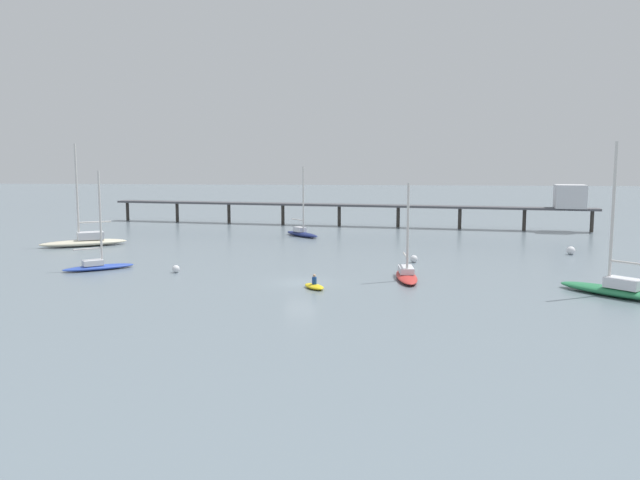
{
  "coord_description": "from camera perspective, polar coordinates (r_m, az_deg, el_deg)",
  "views": [
    {
      "loc": [
        6.58,
        -50.55,
        9.86
      ],
      "look_at": [
        0.0,
        15.66,
        1.5
      ],
      "focal_mm": 36.03,
      "sensor_mm": 36.0,
      "label": 1
    }
  ],
  "objects": [
    {
      "name": "sailboat_cream",
      "position": [
        78.33,
        -20.16,
        -0.01
      ],
      "size": [
        9.52,
        7.09,
        11.64
      ],
      "color": "beige",
      "rests_on": "ground_plane"
    },
    {
      "name": "sailboat_red",
      "position": [
        53.62,
        7.69,
        -2.93
      ],
      "size": [
        2.07,
        6.82,
        7.99
      ],
      "color": "red",
      "rests_on": "ground_plane"
    },
    {
      "name": "sailboat_green",
      "position": [
        51.38,
        24.8,
        -3.81
      ],
      "size": [
        7.34,
        7.57,
        11.15
      ],
      "color": "#287F4C",
      "rests_on": "ground_plane"
    },
    {
      "name": "ground_plane",
      "position": [
        51.92,
        -1.71,
        -3.79
      ],
      "size": [
        400.0,
        400.0,
        0.0
      ],
      "primitive_type": "plane",
      "color": "slate"
    },
    {
      "name": "mooring_buoy_inner",
      "position": [
        57.66,
        -12.68,
        -2.52
      ],
      "size": [
        0.67,
        0.67,
        0.67
      ],
      "primitive_type": "sphere",
      "color": "silver",
      "rests_on": "ground_plane"
    },
    {
      "name": "dinghy_yellow",
      "position": [
        49.39,
        -0.51,
        -4.09
      ],
      "size": [
        2.21,
        2.55,
        1.14
      ],
      "color": "yellow",
      "rests_on": "ground_plane"
    },
    {
      "name": "mooring_buoy_outer",
      "position": [
        62.43,
        8.34,
        -1.67
      ],
      "size": [
        0.71,
        0.71,
        0.71
      ],
      "primitive_type": "sphere",
      "color": "silver",
      "rests_on": "ground_plane"
    },
    {
      "name": "sailboat_navy",
      "position": [
        82.77,
        -1.64,
        0.74
      ],
      "size": [
        5.53,
        6.17,
        8.98
      ],
      "color": "navy",
      "rests_on": "ground_plane"
    },
    {
      "name": "sailboat_blue",
      "position": [
        61.01,
        -19.13,
        -2.0
      ],
      "size": [
        5.93,
        5.1,
        8.9
      ],
      "color": "#2D4CB7",
      "rests_on": "ground_plane"
    },
    {
      "name": "pier",
      "position": [
        93.71,
        10.32,
        3.33
      ],
      "size": [
        72.08,
        13.47,
        6.44
      ],
      "color": "#4C4C51",
      "rests_on": "ground_plane"
    },
    {
      "name": "mooring_buoy_far",
      "position": [
        71.81,
        21.39,
        -0.88
      ],
      "size": [
        0.86,
        0.86,
        0.86
      ],
      "primitive_type": "sphere",
      "color": "silver",
      "rests_on": "ground_plane"
    }
  ]
}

